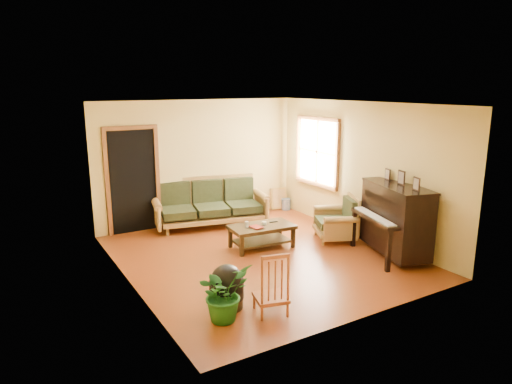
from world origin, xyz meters
TOP-DOWN VIEW (x-y plane):
  - floor at (0.00, 0.00)m, footprint 5.00×5.00m
  - doorway at (-1.45, 2.48)m, footprint 1.08×0.16m
  - window at (2.21, 1.30)m, footprint 0.12×1.36m
  - sofa at (0.01, 2.02)m, footprint 2.46×1.44m
  - coffee_table at (0.25, 0.37)m, footprint 1.20×0.72m
  - armchair at (1.68, 0.03)m, footprint 1.10×1.12m
  - piano at (2.00, -1.16)m, footprint 1.21×1.60m
  - footstool at (-1.35, -1.35)m, footprint 0.55×0.55m
  - red_chair at (-0.93, -1.78)m, footprint 0.50×0.52m
  - leaning_frame at (1.97, 2.40)m, footprint 0.41×0.15m
  - ceramic_crock at (2.09, 2.27)m, footprint 0.22×0.22m
  - potted_plant at (-1.53, -1.63)m, footprint 0.80×0.75m
  - book at (0.00, 0.29)m, footprint 0.20×0.25m
  - candle at (-0.04, 0.41)m, footprint 0.08×0.08m
  - glass_jar at (0.31, 0.38)m, footprint 0.10×0.10m
  - remote at (0.54, 0.43)m, footprint 0.16×0.06m

SIDE VIEW (x-z plane):
  - floor at x=0.00m, z-range 0.00..0.00m
  - ceramic_crock at x=2.09m, z-range 0.00..0.27m
  - coffee_table at x=0.25m, z-range 0.00..0.42m
  - footstool at x=-1.35m, z-range 0.00..0.44m
  - leaning_frame at x=1.97m, z-range 0.00..0.54m
  - potted_plant at x=-1.53m, z-range 0.00..0.73m
  - remote at x=0.54m, z-range 0.42..0.43m
  - armchair at x=1.68m, z-range 0.00..0.86m
  - red_chair at x=-0.93m, z-range 0.00..0.86m
  - book at x=0.00m, z-range 0.42..0.44m
  - glass_jar at x=0.31m, z-range 0.42..0.48m
  - candle at x=-0.04m, z-range 0.42..0.53m
  - sofa at x=0.01m, z-range 0.00..0.99m
  - piano at x=2.00m, z-range 0.00..1.26m
  - doorway at x=-1.45m, z-range 0.00..2.05m
  - window at x=2.21m, z-range 0.77..2.23m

